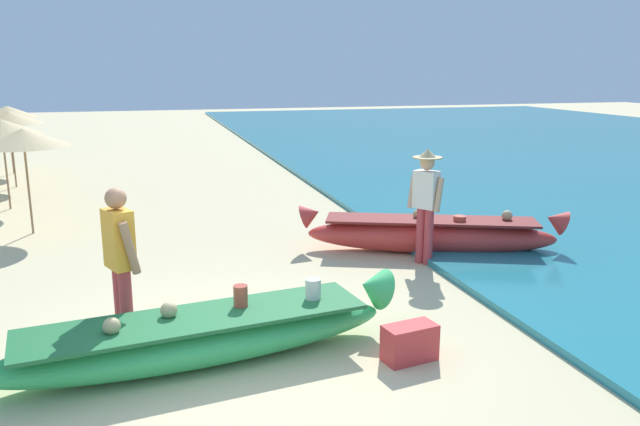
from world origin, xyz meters
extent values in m
plane|color=beige|center=(0.00, 0.00, 0.00)|extent=(80.00, 80.00, 0.00)
ellipsoid|color=#38B760|center=(-0.17, -0.02, 0.24)|extent=(4.20, 1.35, 0.48)
cone|color=#38B760|center=(1.83, 0.26, 0.53)|extent=(0.49, 0.53, 0.54)
cube|color=#1E6435|center=(-0.17, -0.02, 0.48)|extent=(3.55, 1.28, 0.04)
cylinder|color=silver|center=(1.11, 0.17, 0.60)|extent=(0.17, 0.17, 0.24)
cylinder|color=#B74C38|center=(0.31, 0.15, 0.61)|extent=(0.15, 0.15, 0.25)
sphere|color=tan|center=(-0.43, 0.08, 0.57)|extent=(0.17, 0.17, 0.17)
sphere|color=tan|center=(-0.97, -0.19, 0.57)|extent=(0.17, 0.17, 0.17)
ellipsoid|color=red|center=(3.84, 2.95, 0.27)|extent=(3.97, 2.11, 0.55)
cone|color=red|center=(2.02, 3.68, 0.60)|extent=(0.52, 0.52, 0.47)
cone|color=red|center=(5.65, 2.22, 0.60)|extent=(0.52, 0.52, 0.47)
cube|color=maroon|center=(3.84, 2.95, 0.55)|extent=(3.38, 1.89, 0.04)
sphere|color=tan|center=(5.00, 2.58, 0.63)|extent=(0.17, 0.17, 0.17)
cylinder|color=#B74C38|center=(4.23, 2.71, 0.60)|extent=(0.20, 0.20, 0.10)
sphere|color=tan|center=(3.67, 3.11, 0.62)|extent=(0.15, 0.15, 0.15)
cylinder|color=#B2383D|center=(3.54, 2.39, 0.44)|extent=(0.14, 0.14, 0.88)
cylinder|color=#B2383D|center=(3.46, 2.50, 0.44)|extent=(0.14, 0.14, 0.88)
cube|color=silver|center=(3.50, 2.45, 1.16)|extent=(0.38, 0.42, 0.57)
cylinder|color=tan|center=(3.61, 2.24, 1.11)|extent=(0.21, 0.18, 0.52)
cylinder|color=tan|center=(3.35, 2.63, 1.11)|extent=(0.21, 0.18, 0.52)
sphere|color=tan|center=(3.50, 2.45, 1.57)|extent=(0.22, 0.22, 0.22)
cylinder|color=tan|center=(3.50, 2.45, 1.65)|extent=(0.44, 0.44, 0.02)
cone|color=tan|center=(3.50, 2.45, 1.72)|extent=(0.26, 0.26, 0.12)
cylinder|color=#B2383D|center=(-0.91, 0.60, 0.46)|extent=(0.14, 0.14, 0.91)
cylinder|color=#B2383D|center=(-0.86, 0.47, 0.46)|extent=(0.14, 0.14, 0.91)
cube|color=gold|center=(-0.88, 0.54, 1.23)|extent=(0.35, 0.42, 0.62)
cylinder|color=#9E7051|center=(-0.96, 0.76, 1.18)|extent=(0.22, 0.16, 0.57)
cylinder|color=#9E7051|center=(-0.77, 0.34, 1.18)|extent=(0.22, 0.16, 0.57)
sphere|color=#9E7051|center=(-0.88, 0.54, 1.66)|extent=(0.22, 0.22, 0.22)
cylinder|color=#8E6B47|center=(-2.60, 6.06, 0.95)|extent=(0.04, 0.04, 1.90)
cone|color=tan|center=(-2.60, 6.06, 1.75)|extent=(1.60, 1.60, 0.32)
cylinder|color=#8E6B47|center=(-3.38, 8.39, 0.95)|extent=(0.04, 0.04, 1.90)
cone|color=tan|center=(-3.38, 8.39, 1.75)|extent=(1.60, 1.60, 0.32)
cylinder|color=#8E6B47|center=(-3.72, 11.12, 0.95)|extent=(0.04, 0.04, 1.90)
cone|color=tan|center=(-3.72, 11.12, 1.75)|extent=(1.60, 1.60, 0.32)
cylinder|color=#8E6B47|center=(-4.15, 13.36, 0.95)|extent=(0.04, 0.04, 1.90)
cone|color=tan|center=(-4.15, 13.36, 1.75)|extent=(1.60, 1.60, 0.32)
cube|color=#C63838|center=(1.94, -0.55, 0.19)|extent=(0.59, 0.38, 0.38)
camera|label=1|loc=(-0.59, -6.09, 2.96)|focal=35.37mm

